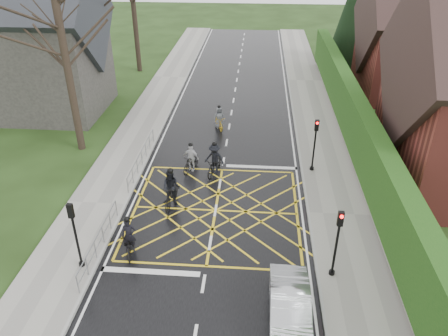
# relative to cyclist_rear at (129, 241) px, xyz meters

# --- Properties ---
(ground) EXTENTS (120.00, 120.00, 0.00)m
(ground) POSITION_rel_cyclist_rear_xyz_m (3.40, 3.33, -0.58)
(ground) COLOR black
(ground) RESTS_ON ground
(road) EXTENTS (9.00, 80.00, 0.01)m
(road) POSITION_rel_cyclist_rear_xyz_m (3.40, 3.33, -0.58)
(road) COLOR black
(road) RESTS_ON ground
(sidewalk_right) EXTENTS (3.00, 80.00, 0.15)m
(sidewalk_right) POSITION_rel_cyclist_rear_xyz_m (9.40, 3.33, -0.51)
(sidewalk_right) COLOR gray
(sidewalk_right) RESTS_ON ground
(sidewalk_left) EXTENTS (3.00, 80.00, 0.15)m
(sidewalk_left) POSITION_rel_cyclist_rear_xyz_m (-2.60, 3.33, -0.51)
(sidewalk_left) COLOR gray
(sidewalk_left) RESTS_ON ground
(stone_wall) EXTENTS (0.50, 38.00, 0.70)m
(stone_wall) POSITION_rel_cyclist_rear_xyz_m (11.15, 9.33, -0.23)
(stone_wall) COLOR slate
(stone_wall) RESTS_ON ground
(hedge) EXTENTS (0.90, 38.00, 2.80)m
(hedge) POSITION_rel_cyclist_rear_xyz_m (11.15, 9.33, 1.52)
(hedge) COLOR #143C10
(hedge) RESTS_ON stone_wall
(house_far) EXTENTS (9.80, 8.80, 10.30)m
(house_far) POSITION_rel_cyclist_rear_xyz_m (18.15, 21.33, 3.78)
(house_far) COLOR maroon
(house_far) RESTS_ON ground
(conifer) EXTENTS (4.60, 4.60, 10.00)m
(conifer) POSITION_rel_cyclist_rear_xyz_m (14.15, 29.33, 4.41)
(conifer) COLOR black
(conifer) RESTS_ON ground
(church) EXTENTS (8.80, 7.80, 11.00)m
(church) POSITION_rel_cyclist_rear_xyz_m (-10.14, 15.33, 4.34)
(church) COLOR #2D2B28
(church) RESTS_ON ground
(tree_near) EXTENTS (9.24, 9.24, 11.44)m
(tree_near) POSITION_rel_cyclist_rear_xyz_m (-5.60, 9.33, 7.33)
(tree_near) COLOR black
(tree_near) RESTS_ON ground
(railing_south) EXTENTS (0.05, 5.04, 1.03)m
(railing_south) POSITION_rel_cyclist_rear_xyz_m (-1.25, -0.17, 0.20)
(railing_south) COLOR slate
(railing_south) RESTS_ON ground
(railing_north) EXTENTS (0.05, 6.04, 1.03)m
(railing_north) POSITION_rel_cyclist_rear_xyz_m (-1.25, 7.33, 0.20)
(railing_north) COLOR slate
(railing_north) RESTS_ON ground
(traffic_light_ne) EXTENTS (0.24, 0.31, 3.21)m
(traffic_light_ne) POSITION_rel_cyclist_rear_xyz_m (8.50, 7.53, 1.08)
(traffic_light_ne) COLOR black
(traffic_light_ne) RESTS_ON ground
(traffic_light_se) EXTENTS (0.24, 0.31, 3.21)m
(traffic_light_se) POSITION_rel_cyclist_rear_xyz_m (8.50, -0.87, 1.08)
(traffic_light_se) COLOR black
(traffic_light_se) RESTS_ON ground
(traffic_light_sw) EXTENTS (0.24, 0.31, 3.21)m
(traffic_light_sw) POSITION_rel_cyclist_rear_xyz_m (-1.70, -1.16, 1.08)
(traffic_light_sw) COLOR black
(traffic_light_sw) RESTS_ON ground
(cyclist_rear) EXTENTS (1.09, 1.95, 1.80)m
(cyclist_rear) POSITION_rel_cyclist_rear_xyz_m (0.00, 0.00, 0.00)
(cyclist_rear) COLOR black
(cyclist_rear) RESTS_ON ground
(cyclist_back) EXTENTS (1.00, 2.13, 2.08)m
(cyclist_back) POSITION_rel_cyclist_rear_xyz_m (1.17, 3.69, 0.20)
(cyclist_back) COLOR black
(cyclist_back) RESTS_ON ground
(cyclist_mid) EXTENTS (1.28, 2.11, 1.94)m
(cyclist_mid) POSITION_rel_cyclist_rear_xyz_m (3.00, 6.99, 0.13)
(cyclist_mid) COLOR black
(cyclist_mid) RESTS_ON ground
(cyclist_front) EXTENTS (1.07, 1.80, 1.74)m
(cyclist_front) POSITION_rel_cyclist_rear_xyz_m (1.64, 7.16, 0.06)
(cyclist_front) COLOR black
(cyclist_front) RESTS_ON ground
(cyclist_lead) EXTENTS (1.13, 1.79, 1.65)m
(cyclist_lead) POSITION_rel_cyclist_rear_xyz_m (2.72, 13.05, -0.01)
(cyclist_lead) COLOR #B98D16
(cyclist_lead) RESTS_ON ground
(car) EXTENTS (1.43, 4.05, 1.33)m
(car) POSITION_rel_cyclist_rear_xyz_m (6.66, -3.32, 0.08)
(car) COLOR #A6A9AD
(car) RESTS_ON ground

